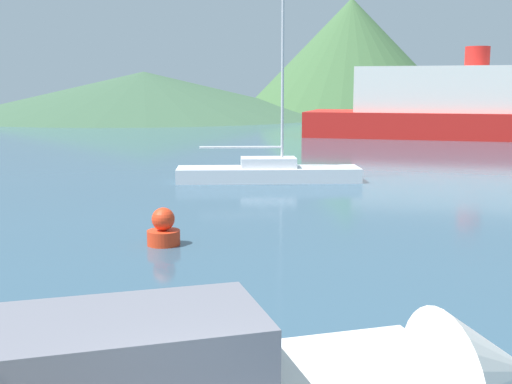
% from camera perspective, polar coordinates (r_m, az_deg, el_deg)
% --- Properties ---
extents(sailboat_inner, '(8.17, 2.40, 10.20)m').
position_cam_1_polar(sailboat_inner, '(28.39, 1.11, 1.85)').
color(sailboat_inner, silver).
rests_on(sailboat_inner, ground_plane).
extents(ferry_distant, '(28.37, 14.13, 7.37)m').
position_cam_1_polar(ferry_distant, '(56.00, 18.86, 7.20)').
color(ferry_distant, red).
rests_on(ferry_distant, ground_plane).
extents(buoy_marker, '(0.87, 0.87, 1.00)m').
position_cam_1_polar(buoy_marker, '(17.13, -8.23, -3.32)').
color(buoy_marker, red).
rests_on(buoy_marker, ground_plane).
extents(hill_west, '(54.59, 54.59, 6.31)m').
position_cam_1_polar(hill_west, '(94.22, -9.91, 8.58)').
color(hill_west, '#38563D').
rests_on(hill_west, ground_plane).
extents(hill_central, '(33.17, 33.17, 16.95)m').
position_cam_1_polar(hill_central, '(97.50, 8.41, 11.77)').
color(hill_central, '#3D6038').
rests_on(hill_central, ground_plane).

